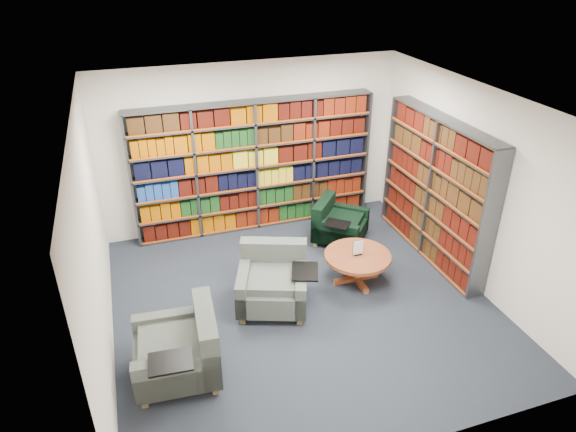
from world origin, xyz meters
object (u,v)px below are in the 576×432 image
object	(u,v)px
coffee_table	(357,260)
chair_teal_front	(184,351)
chair_teal_left	(273,282)
chair_green_right	(336,225)

from	to	relation	value
coffee_table	chair_teal_front	bearing A→B (deg)	-158.30
chair_teal_left	chair_teal_front	size ratio (longest dim) A/B	1.08
chair_green_right	coffee_table	bearing A→B (deg)	-98.48
chair_teal_front	coffee_table	distance (m)	2.84
chair_teal_left	chair_teal_front	distance (m)	1.65
chair_green_right	chair_teal_left	bearing A→B (deg)	-139.22
chair_green_right	coffee_table	world-z (taller)	chair_green_right
chair_teal_front	coffee_table	bearing A→B (deg)	21.70
chair_green_right	coffee_table	size ratio (longest dim) A/B	1.13
coffee_table	chair_teal_left	bearing A→B (deg)	-176.12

